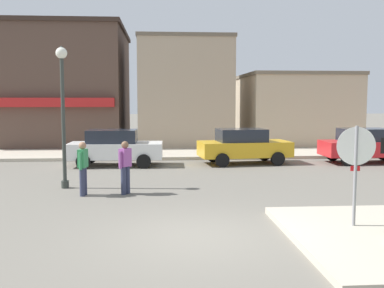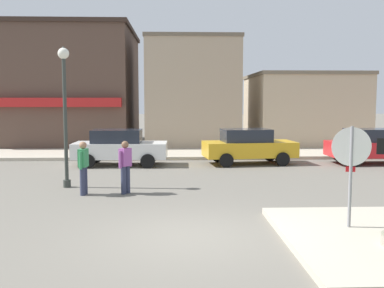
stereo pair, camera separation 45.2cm
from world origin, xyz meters
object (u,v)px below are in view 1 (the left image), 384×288
parked_car_second (244,146)px  pedestrian_crossing_near (125,166)px  lamp_post (63,96)px  parked_car_nearest (115,147)px  stop_sign (356,163)px  parked_car_third (366,145)px  pedestrian_crossing_far (83,167)px

parked_car_second → pedestrian_crossing_near: (-4.76, -6.13, 0.06)m
lamp_post → parked_car_nearest: (1.14, 4.84, -2.15)m
lamp_post → pedestrian_crossing_near: 3.10m
parked_car_second → stop_sign: bearing=-87.6°
parked_car_third → pedestrian_crossing_near: bearing=-149.9°
stop_sign → parked_car_nearest: bearing=120.7°
parked_car_nearest → pedestrian_crossing_far: pedestrian_crossing_far is taller
parked_car_nearest → parked_car_third: same height
parked_car_third → pedestrian_crossing_near: (-10.32, -5.98, 0.06)m
stop_sign → parked_car_second: stop_sign is taller
pedestrian_crossing_near → parked_car_nearest: bearing=98.5°
lamp_post → parked_car_nearest: bearing=76.8°
parked_car_nearest → parked_car_second: (5.65, 0.20, 0.00)m
parked_car_nearest → parked_car_second: 5.66m
pedestrian_crossing_far → pedestrian_crossing_near: bearing=5.7°
lamp_post → parked_car_second: 8.73m
lamp_post → parked_car_third: (12.34, 4.89, -2.15)m
parked_car_nearest → parked_car_third: 11.21m
parked_car_nearest → pedestrian_crossing_near: (0.89, -5.93, 0.06)m
parked_car_nearest → pedestrian_crossing_far: 6.06m
parked_car_nearest → parked_car_second: same height
parked_car_nearest → stop_sign: bearing=-59.3°
lamp_post → pedestrian_crossing_near: (2.02, -1.08, -2.09)m
stop_sign → parked_car_third: bearing=63.5°
stop_sign → parked_car_second: bearing=92.4°
lamp_post → pedestrian_crossing_far: size_ratio=2.82×
parked_car_nearest → pedestrian_crossing_near: 5.99m
parked_car_second → pedestrian_crossing_near: pedestrian_crossing_near is taller
lamp_post → pedestrian_crossing_near: bearing=-28.2°
parked_car_third → pedestrian_crossing_near: 11.93m
stop_sign → lamp_post: 9.12m
lamp_post → parked_car_nearest: 5.42m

